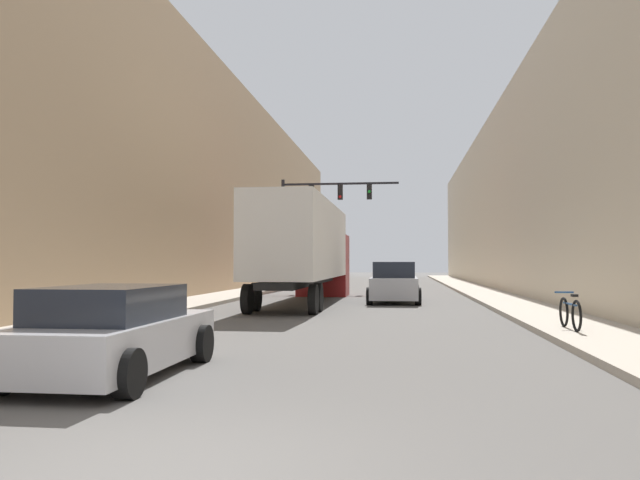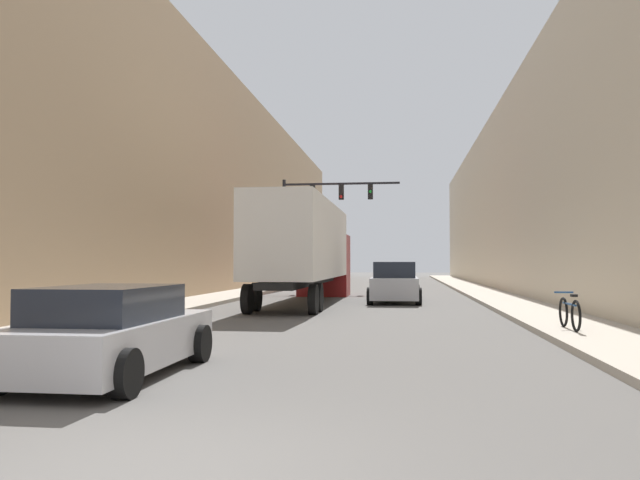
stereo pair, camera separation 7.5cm
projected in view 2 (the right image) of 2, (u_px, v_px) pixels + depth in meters
name	position (u px, v px, depth m)	size (l,w,h in m)	color
ground_plane	(142.00, 477.00, 4.97)	(200.00, 200.00, 0.00)	#565451
sidewalk_right	(483.00, 292.00, 33.85)	(2.40, 80.00, 0.15)	#B2A899
sidewalk_left	(253.00, 291.00, 35.53)	(2.40, 80.00, 0.15)	#B2A899
building_right	(562.00, 192.00, 33.49)	(6.00, 80.00, 10.96)	beige
building_left	(183.00, 183.00, 36.31)	(6.00, 80.00, 12.69)	tan
semi_truck	(307.00, 248.00, 26.13)	(2.50, 13.85, 4.06)	silver
sedan_car	(112.00, 333.00, 9.39)	(2.02, 4.21, 1.36)	#B7B7BC
suv_car	(395.00, 283.00, 26.57)	(2.18, 4.62, 1.73)	#B7B7BC
traffic_signal_gantry	(315.00, 211.00, 37.46)	(7.07, 0.35, 6.72)	black
parked_bicycle	(570.00, 313.00, 14.51)	(0.44, 1.82, 0.86)	black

